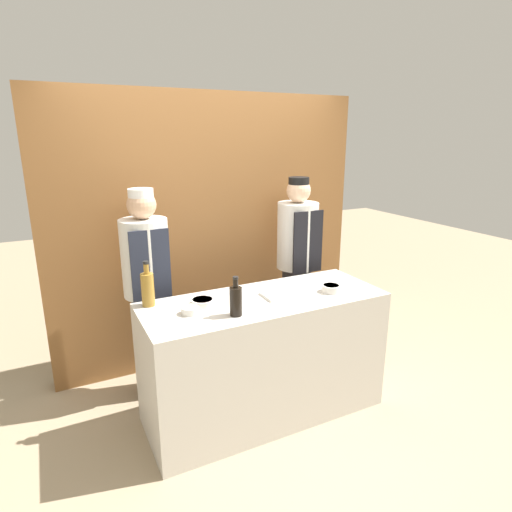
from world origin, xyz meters
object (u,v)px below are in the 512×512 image
at_px(sauce_bowl_red, 202,302).
at_px(sauce_bowl_brown, 190,310).
at_px(bottle_soy, 236,300).
at_px(sauce_bowl_green, 331,288).
at_px(bottle_vinegar, 148,288).
at_px(chef_left, 148,288).
at_px(cutting_board, 284,293).
at_px(chef_right, 297,263).

bearing_deg(sauce_bowl_red, sauce_bowl_brown, -139.36).
height_order(sauce_bowl_red, sauce_bowl_brown, sauce_bowl_brown).
relative_size(sauce_bowl_brown, bottle_soy, 0.44).
relative_size(sauce_bowl_green, bottle_vinegar, 0.44).
distance_m(sauce_bowl_green, sauce_bowl_brown, 1.06).
height_order(sauce_bowl_red, chef_left, chef_left).
distance_m(bottle_vinegar, bottle_soy, 0.62).
distance_m(cutting_board, bottle_vinegar, 0.97).
xyz_separation_m(sauce_bowl_green, chef_right, (0.18, 0.76, -0.04)).
relative_size(cutting_board, bottle_soy, 1.26).
bearing_deg(bottle_vinegar, sauce_bowl_red, -25.65).
bearing_deg(sauce_bowl_red, chef_left, 113.19).
bearing_deg(chef_right, sauce_bowl_green, -103.06).
xyz_separation_m(sauce_bowl_brown, cutting_board, (0.72, 0.02, -0.02)).
relative_size(sauce_bowl_green, cutting_board, 0.42).
height_order(bottle_vinegar, chef_right, chef_right).
bearing_deg(chef_right, sauce_bowl_brown, -151.32).
height_order(sauce_bowl_green, sauce_bowl_brown, sauce_bowl_green).
relative_size(sauce_bowl_green, sauce_bowl_red, 0.83).
bearing_deg(chef_left, chef_right, 0.00).
distance_m(sauce_bowl_red, chef_right, 1.25).
height_order(sauce_bowl_brown, bottle_vinegar, bottle_vinegar).
height_order(sauce_bowl_green, sauce_bowl_red, sauce_bowl_green).
bearing_deg(sauce_bowl_green, sauce_bowl_red, 168.77).
bearing_deg(sauce_bowl_brown, bottle_vinegar, 128.52).
distance_m(bottle_vinegar, chef_left, 0.45).
relative_size(sauce_bowl_brown, chef_right, 0.07).
distance_m(sauce_bowl_green, sauce_bowl_red, 0.96).
distance_m(sauce_bowl_green, chef_right, 0.78).
xyz_separation_m(sauce_bowl_green, chef_left, (-1.18, 0.76, -0.05)).
distance_m(bottle_soy, chef_left, 0.92).
xyz_separation_m(sauce_bowl_brown, chef_left, (-0.12, 0.67, -0.05)).
bearing_deg(sauce_bowl_brown, sauce_bowl_red, 40.64).
bearing_deg(chef_right, chef_left, -180.00).
xyz_separation_m(sauce_bowl_brown, bottle_soy, (0.26, -0.16, 0.08)).
bearing_deg(bottle_soy, bottle_vinegar, 138.06).
height_order(sauce_bowl_brown, chef_left, chef_left).
bearing_deg(chef_right, cutting_board, -128.18).
bearing_deg(bottle_soy, sauce_bowl_red, 117.50).
distance_m(sauce_bowl_red, bottle_soy, 0.30).
xyz_separation_m(cutting_board, chef_left, (-0.85, 0.65, -0.03)).
distance_m(sauce_bowl_red, chef_left, 0.62).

